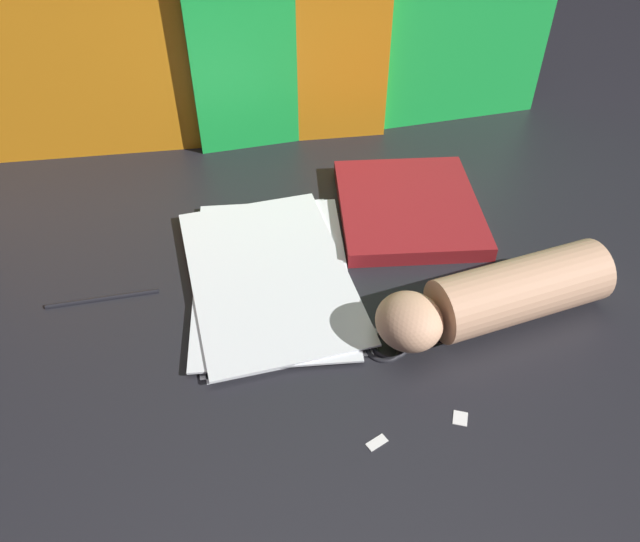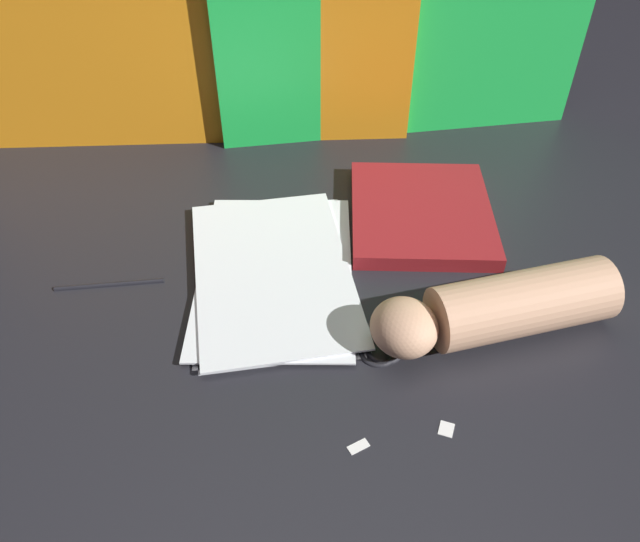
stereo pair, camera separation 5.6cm
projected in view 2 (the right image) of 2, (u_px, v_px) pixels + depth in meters
The scene contains 9 objects.
ground_plane at pixel (299, 316), 0.83m from camera, with size 6.00×6.00×0.00m, color black.
backdrop_panel_left at pixel (161, 29), 1.02m from camera, with size 0.84×0.06×0.42m.
paper_stack at pixel (274, 271), 0.88m from camera, with size 0.25×0.36×0.01m.
book_closed at pixel (421, 213), 0.98m from camera, with size 0.24×0.27×0.02m.
scissors at pixel (369, 333), 0.80m from camera, with size 0.11×0.17×0.01m.
hand_forearm at pixel (497, 308), 0.78m from camera, with size 0.33×0.14×0.08m.
paper_scrap_near at pixel (446, 429), 0.70m from camera, with size 0.02×0.02×0.00m.
paper_scrap_mid at pixel (358, 446), 0.68m from camera, with size 0.03×0.02×0.00m.
pen at pixel (109, 283), 0.87m from camera, with size 0.15×0.01×0.01m.
Camera 2 is at (-0.02, -0.57, 0.60)m, focal length 35.00 mm.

